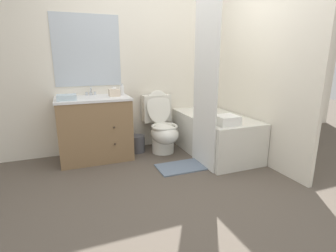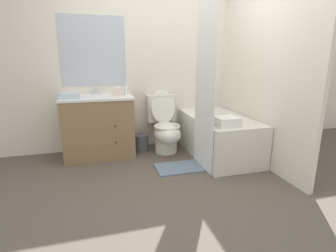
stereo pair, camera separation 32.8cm
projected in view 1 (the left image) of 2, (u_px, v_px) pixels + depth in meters
ground_plane at (184, 187)px, 2.79m from camera, size 14.00×14.00×0.00m
wall_back at (141, 63)px, 3.82m from camera, size 8.00×0.06×2.50m
wall_right at (245, 64)px, 3.57m from camera, size 0.05×2.48×2.50m
vanity_cabinet at (95, 128)px, 3.48m from camera, size 0.93×0.60×0.84m
sink_faucet at (91, 93)px, 3.56m from camera, size 0.14×0.12×0.12m
toilet at (162, 128)px, 3.77m from camera, size 0.42×0.70×0.88m
bathtub at (214, 134)px, 3.73m from camera, size 0.73×1.37×0.55m
shower_curtain at (205, 85)px, 3.09m from camera, size 0.02×0.55×2.03m
wastebasket at (138, 144)px, 3.80m from camera, size 0.21×0.21×0.24m
tissue_box at (114, 93)px, 3.47m from camera, size 0.14×0.12×0.12m
soap_dispenser at (122, 90)px, 3.55m from camera, size 0.05×0.05×0.16m
hand_towel_folded at (67, 97)px, 3.15m from camera, size 0.23×0.18×0.07m
bath_towel_folded at (226, 120)px, 3.17m from camera, size 0.26×0.26×0.11m
bath_mat at (181, 167)px, 3.28m from camera, size 0.59×0.37×0.02m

